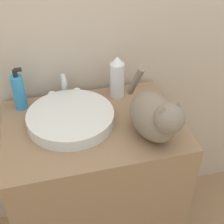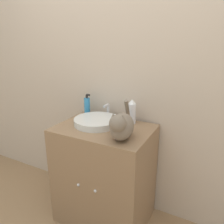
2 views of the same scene
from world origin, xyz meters
The scene contains 7 objects.
wall_back centered at (0.00, 0.57, 1.25)m, with size 6.00×0.05×2.50m.
vanity_cabinet centered at (0.00, 0.26, 0.42)m, with size 0.74×0.54×0.84m.
sink_basin centered at (-0.09, 0.29, 0.87)m, with size 0.36×0.36×0.05m.
faucet centered at (-0.09, 0.48, 0.90)m, with size 0.15×0.09×0.13m.
cat centered at (0.21, 0.12, 0.95)m, with size 0.20×0.37×0.25m.
soap_bottle centered at (-0.28, 0.46, 0.93)m, with size 0.06×0.05×0.20m.
spray_bottle centered at (0.15, 0.45, 0.94)m, with size 0.07×0.07×0.20m.
Camera 2 is at (0.79, -1.10, 1.48)m, focal length 35.00 mm.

